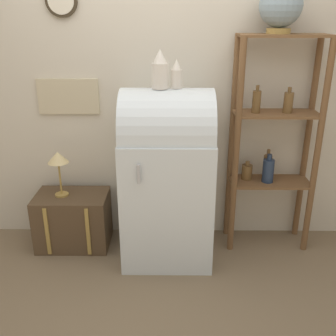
{
  "coord_description": "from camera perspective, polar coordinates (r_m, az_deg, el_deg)",
  "views": [
    {
      "loc": [
        0.04,
        -2.63,
        1.89
      ],
      "look_at": [
        0.01,
        0.21,
        0.76
      ],
      "focal_mm": 42.0,
      "sensor_mm": 36.0,
      "label": 1
    }
  ],
  "objects": [
    {
      "name": "ground_plane",
      "position": [
        3.24,
        -0.16,
        -13.95
      ],
      "size": [
        12.0,
        12.0,
        0.0
      ],
      "primitive_type": "plane",
      "color": "#7A664C"
    },
    {
      "name": "wall_back",
      "position": [
        3.25,
        -0.14,
        12.18
      ],
      "size": [
        7.0,
        0.09,
        2.7
      ],
      "color": "beige",
      "rests_on": "ground_plane"
    },
    {
      "name": "refrigerator",
      "position": [
        3.08,
        -0.13,
        -0.76
      ],
      "size": [
        0.7,
        0.71,
        1.38
      ],
      "color": "silver",
      "rests_on": "ground_plane"
    },
    {
      "name": "suitcase_trunk",
      "position": [
        3.49,
        -13.58,
        -7.32
      ],
      "size": [
        0.6,
        0.4,
        0.47
      ],
      "color": "brown",
      "rests_on": "ground_plane"
    },
    {
      "name": "shelf_unit",
      "position": [
        3.25,
        14.95,
        4.34
      ],
      "size": [
        0.68,
        0.3,
        1.74
      ],
      "color": "brown",
      "rests_on": "ground_plane"
    },
    {
      "name": "globe",
      "position": [
        3.11,
        16.05,
        21.66
      ],
      "size": [
        0.31,
        0.31,
        0.35
      ],
      "color": "#AD8942",
      "rests_on": "shelf_unit"
    },
    {
      "name": "vase_left",
      "position": [
        2.87,
        -1.16,
        13.98
      ],
      "size": [
        0.12,
        0.12,
        0.28
      ],
      "color": "silver",
      "rests_on": "refrigerator"
    },
    {
      "name": "vase_center",
      "position": [
        2.88,
        1.23,
        13.35
      ],
      "size": [
        0.08,
        0.08,
        0.2
      ],
      "color": "silver",
      "rests_on": "refrigerator"
    },
    {
      "name": "desk_lamp",
      "position": [
        3.28,
        -15.66,
        1.06
      ],
      "size": [
        0.17,
        0.17,
        0.38
      ],
      "color": "#AD8942",
      "rests_on": "suitcase_trunk"
    }
  ]
}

